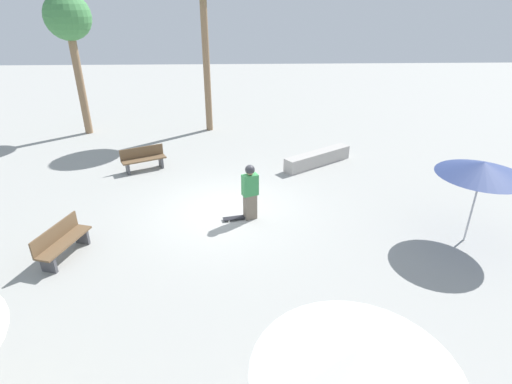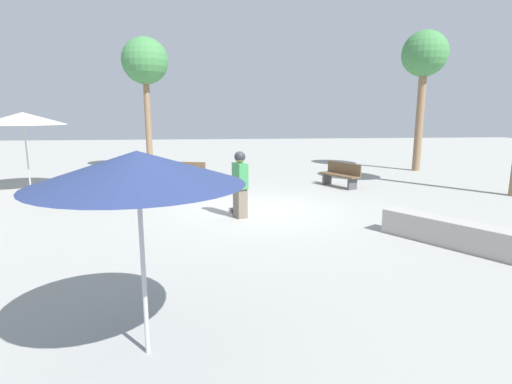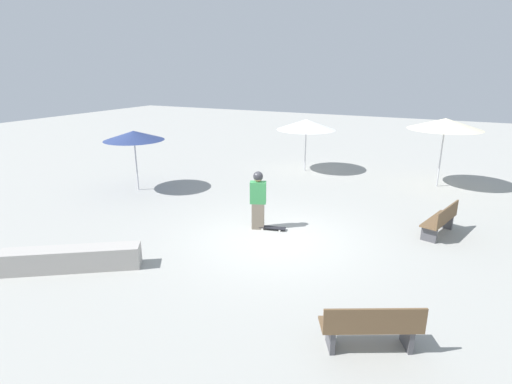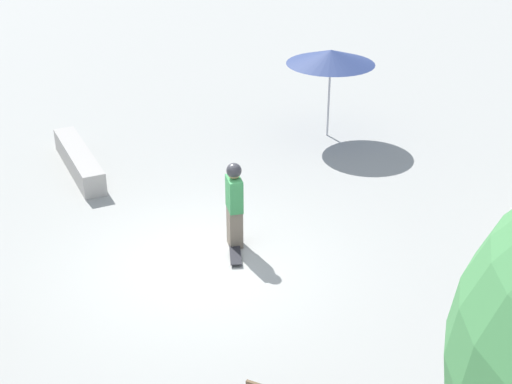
% 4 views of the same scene
% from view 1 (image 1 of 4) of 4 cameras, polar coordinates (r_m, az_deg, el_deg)
% --- Properties ---
extents(ground_plane, '(60.00, 60.00, 0.00)m').
position_cam_1_polar(ground_plane, '(12.10, -4.32, -2.72)').
color(ground_plane, '#9E9E99').
extents(skater_main, '(0.50, 0.39, 1.67)m').
position_cam_1_polar(skater_main, '(11.29, -0.85, 0.26)').
color(skater_main, '#726656').
rests_on(skater_main, ground_plane).
extents(skateboard, '(0.82, 0.37, 0.07)m').
position_cam_1_polar(skateboard, '(11.61, -2.75, -3.67)').
color(skateboard, black).
rests_on(skateboard, ground_plane).
extents(concrete_ledge, '(2.76, 2.08, 0.52)m').
position_cam_1_polar(concrete_ledge, '(15.54, 8.80, 4.77)').
color(concrete_ledge, '#A8A39E').
rests_on(concrete_ledge, ground_plane).
extents(bench_near, '(1.62, 1.12, 0.85)m').
position_cam_1_polar(bench_near, '(15.42, -15.78, 4.58)').
color(bench_near, '#47474C').
rests_on(bench_near, ground_plane).
extents(bench_far, '(0.87, 1.66, 0.85)m').
position_cam_1_polar(bench_far, '(10.92, -25.97, -6.42)').
color(bench_far, '#47474C').
rests_on(bench_far, ground_plane).
extents(shade_umbrella_navy, '(2.17, 2.17, 2.21)m').
position_cam_1_polar(shade_umbrella_navy, '(11.22, 29.67, 2.89)').
color(shade_umbrella_navy, '#B7B7BC').
rests_on(shade_umbrella_navy, ground_plane).
extents(shade_umbrella_white, '(2.54, 2.54, 2.26)m').
position_cam_1_polar(shade_umbrella_white, '(5.11, 14.40, -22.35)').
color(shade_umbrella_white, '#B7B7BC').
rests_on(shade_umbrella_white, ground_plane).
extents(palm_tree_right, '(1.95, 1.95, 6.07)m').
position_cam_1_polar(palm_tree_right, '(20.07, -25.22, 21.19)').
color(palm_tree_right, '#896B4C').
rests_on(palm_tree_right, ground_plane).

